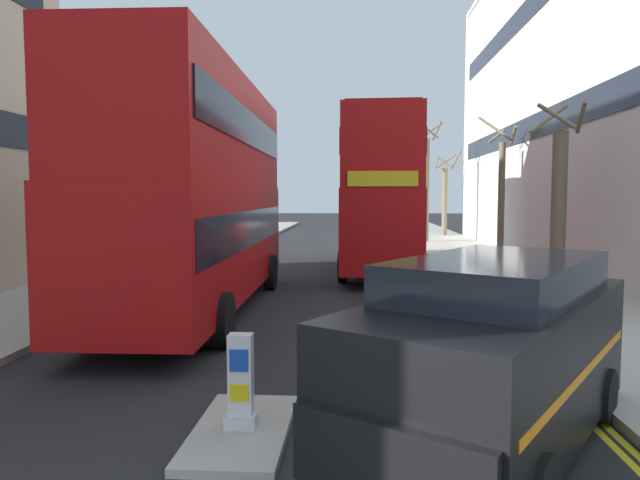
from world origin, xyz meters
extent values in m
cube|color=#ADA89E|center=(6.50, 16.00, 0.07)|extent=(4.00, 80.00, 0.14)
cube|color=#ADA89E|center=(-6.50, 16.00, 0.07)|extent=(4.00, 80.00, 0.14)
cube|color=yellow|center=(4.40, 14.00, 0.00)|extent=(0.10, 56.00, 0.01)
cube|color=yellow|center=(4.24, 14.00, 0.00)|extent=(0.10, 56.00, 0.01)
cube|color=#ADA89E|center=(0.00, 4.35, 0.05)|extent=(1.10, 2.20, 0.10)
cube|color=silver|center=(0.00, 4.35, 0.18)|extent=(0.36, 0.28, 0.16)
cube|color=white|center=(0.00, 4.35, 0.73)|extent=(0.28, 0.20, 0.95)
cube|color=blue|center=(0.00, 4.25, 0.92)|extent=(0.22, 0.01, 0.26)
cube|color=yellow|center=(0.00, 4.25, 0.54)|extent=(0.22, 0.01, 0.20)
cube|color=#B20F0F|center=(-2.43, 11.55, 1.74)|extent=(2.68, 10.84, 2.60)
cube|color=#B20F0F|center=(-2.43, 11.55, 4.29)|extent=(2.62, 10.62, 2.50)
cube|color=black|center=(-2.43, 11.55, 2.04)|extent=(2.70, 10.41, 0.84)
cube|color=black|center=(-2.43, 11.55, 4.39)|extent=(2.69, 10.19, 0.80)
cube|color=yellow|center=(-2.52, 16.93, 3.29)|extent=(2.00, 0.09, 0.44)
cube|color=maroon|center=(-2.43, 11.55, 5.59)|extent=(2.41, 9.76, 0.10)
cylinder|color=black|center=(-3.73, 14.88, 0.52)|extent=(0.32, 1.04, 1.04)
cylinder|color=black|center=(-1.23, 14.92, 0.52)|extent=(0.32, 1.04, 1.04)
cylinder|color=black|center=(-3.62, 8.18, 0.52)|extent=(0.32, 1.04, 1.04)
cylinder|color=black|center=(-1.12, 8.22, 0.52)|extent=(0.32, 1.04, 1.04)
cube|color=#B20F0F|center=(2.27, 19.83, 1.74)|extent=(2.92, 10.89, 2.60)
cube|color=#B20F0F|center=(2.27, 19.83, 4.29)|extent=(2.86, 10.67, 2.50)
cube|color=black|center=(2.27, 19.83, 2.04)|extent=(2.93, 10.46, 0.84)
cube|color=black|center=(2.27, 19.83, 4.39)|extent=(2.91, 10.24, 0.80)
cube|color=yellow|center=(2.06, 14.45, 3.29)|extent=(2.00, 0.14, 0.44)
cube|color=maroon|center=(2.27, 19.83, 5.59)|extent=(2.62, 9.80, 0.10)
cylinder|color=black|center=(3.39, 16.43, 0.52)|extent=(0.34, 1.05, 1.04)
cylinder|color=black|center=(0.89, 16.53, 0.52)|extent=(0.34, 1.05, 1.04)
cylinder|color=black|center=(3.65, 23.12, 0.52)|extent=(0.34, 1.05, 1.04)
cylinder|color=black|center=(1.15, 23.22, 0.52)|extent=(0.34, 1.05, 1.04)
cube|color=black|center=(2.88, 4.29, 0.94)|extent=(4.12, 4.99, 1.50)
cube|color=black|center=(2.96, 4.42, 1.74)|extent=(3.08, 3.50, 0.76)
cube|color=black|center=(1.88, 2.70, 0.68)|extent=(2.15, 1.96, 0.67)
cube|color=orange|center=(2.88, 4.29, 0.99)|extent=(3.93, 4.68, 0.10)
cylinder|color=black|center=(1.34, 3.54, 0.34)|extent=(0.55, 0.69, 0.68)
cylinder|color=black|center=(4.42, 5.04, 0.34)|extent=(0.55, 0.69, 0.68)
cylinder|color=black|center=(2.90, 6.00, 0.34)|extent=(0.55, 0.69, 0.68)
cylinder|color=#6B6047|center=(7.21, 37.48, 2.40)|extent=(0.35, 0.35, 4.53)
cylinder|color=#6B6047|center=(7.98, 37.65, 5.22)|extent=(0.47, 1.60, 1.18)
cylinder|color=#6B6047|center=(7.36, 38.14, 5.15)|extent=(1.41, 0.43, 1.04)
cylinder|color=#6B6047|center=(6.67, 37.61, 5.06)|extent=(0.40, 1.17, 0.88)
cylinder|color=#6B6047|center=(7.14, 37.01, 5.00)|extent=(1.01, 0.27, 0.75)
cylinder|color=#6B6047|center=(7.56, 23.42, 2.61)|extent=(0.29, 0.29, 4.94)
cylinder|color=#6B6047|center=(8.01, 23.39, 5.40)|extent=(0.20, 0.96, 0.72)
cylinder|color=#6B6047|center=(7.38, 23.80, 5.37)|extent=(0.86, 0.49, 0.67)
cylinder|color=#6B6047|center=(7.10, 22.83, 5.61)|extent=(1.30, 1.05, 1.14)
cylinder|color=#6B6047|center=(7.16, 15.00, 2.40)|extent=(0.43, 0.43, 4.52)
cylinder|color=#6B6047|center=(7.67, 14.91, 5.02)|extent=(0.31, 1.10, 0.82)
cylinder|color=#6B6047|center=(6.98, 15.57, 5.07)|extent=(1.22, 0.49, 0.92)
cylinder|color=#6B6047|center=(6.88, 14.56, 5.02)|extent=(0.99, 0.68, 0.82)
cylinder|color=#6B6047|center=(5.31, 32.00, 3.12)|extent=(0.40, 0.40, 5.96)
cylinder|color=#6B6047|center=(5.94, 32.15, 6.55)|extent=(0.43, 1.34, 0.99)
cylinder|color=#6B6047|center=(5.61, 32.62, 6.58)|extent=(1.34, 0.73, 1.05)
cylinder|color=#6B6047|center=(4.79, 32.37, 6.54)|extent=(0.86, 1.13, 0.96)
cylinder|color=#6B6047|center=(4.89, 31.68, 6.46)|extent=(0.76, 0.95, 0.82)
cylinder|color=#6B6047|center=(5.47, 31.54, 6.44)|extent=(1.00, 0.46, 0.77)
cube|color=black|center=(8.48, 23.87, 10.62)|extent=(0.04, 24.64, 1.00)
cube|color=black|center=(8.48, 23.87, 5.60)|extent=(0.04, 24.64, 1.00)
camera|label=1|loc=(1.35, -2.23, 2.82)|focal=32.66mm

